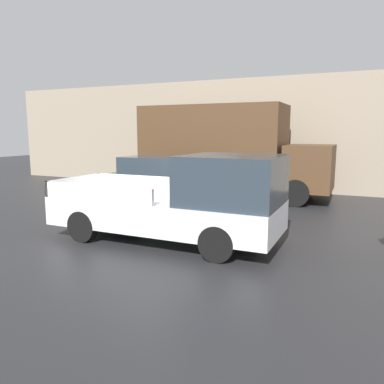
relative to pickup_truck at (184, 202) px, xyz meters
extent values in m
plane|color=#232326|center=(-0.51, 0.85, -0.97)|extent=(60.00, 60.00, 0.00)
cube|color=gray|center=(-0.51, 8.85, 1.50)|extent=(28.00, 0.15, 4.94)
cube|color=silver|center=(-0.53, 0.00, -0.29)|extent=(5.47, 2.07, 0.69)
cube|color=#28333D|center=(1.17, 0.00, 0.59)|extent=(2.08, 1.95, 1.06)
cube|color=silver|center=(-1.76, 0.99, 0.24)|extent=(3.01, 0.10, 0.38)
cube|color=silver|center=(-1.76, -0.99, 0.24)|extent=(3.01, 0.10, 0.38)
cube|color=silver|center=(-3.21, 0.00, 0.24)|extent=(0.10, 2.07, 0.38)
cylinder|color=black|center=(1.17, 0.92, -0.59)|extent=(0.75, 0.26, 0.75)
cylinder|color=black|center=(1.17, -0.92, -0.59)|extent=(0.75, 0.26, 0.75)
cylinder|color=black|center=(-2.22, 0.92, -0.59)|extent=(0.75, 0.26, 0.75)
cylinder|color=black|center=(-2.22, -0.92, -0.59)|extent=(0.75, 0.26, 0.75)
cube|color=#1E592D|center=(-2.65, 3.50, -0.29)|extent=(4.65, 1.98, 0.74)
cube|color=#28333D|center=(-2.51, 3.50, 0.43)|extent=(2.56, 1.74, 0.70)
cylinder|color=black|center=(-1.21, 4.39, -0.60)|extent=(0.73, 0.22, 0.73)
cylinder|color=black|center=(-1.21, 2.61, -0.60)|extent=(0.73, 0.22, 0.73)
cylinder|color=black|center=(-4.09, 4.39, -0.60)|extent=(0.73, 0.22, 0.73)
cylinder|color=black|center=(-4.09, 2.61, -0.60)|extent=(0.73, 0.22, 0.73)
cube|color=#4C331E|center=(1.98, 6.54, 0.31)|extent=(1.65, 2.23, 1.66)
cube|color=#4C331E|center=(-1.84, 6.54, 1.06)|extent=(5.69, 2.35, 3.16)
cylinder|color=black|center=(1.68, 7.58, -0.49)|extent=(0.95, 0.30, 0.95)
cylinder|color=black|center=(1.68, 5.50, -0.49)|extent=(0.95, 0.30, 0.95)
cylinder|color=black|center=(-3.00, 7.58, -0.49)|extent=(0.95, 0.30, 0.95)
cylinder|color=black|center=(-3.00, 5.50, -0.49)|extent=(0.95, 0.30, 0.95)
camera|label=1|loc=(3.70, -7.71, 1.61)|focal=35.00mm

